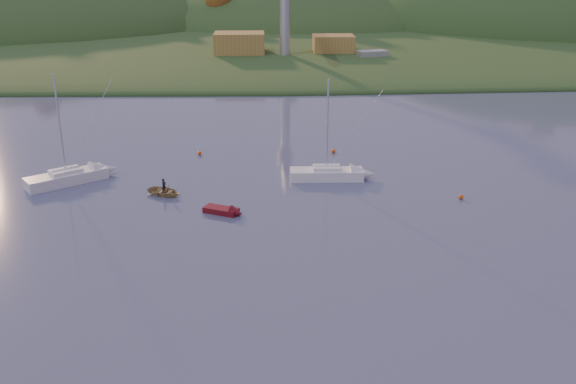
{
  "coord_description": "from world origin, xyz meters",
  "views": [
    {
      "loc": [
        -3.67,
        -21.39,
        23.89
      ],
      "look_at": [
        -1.11,
        36.25,
        2.2
      ],
      "focal_mm": 40.0,
      "sensor_mm": 36.0,
      "label": 1
    }
  ],
  "objects_px": {
    "sailboat_near": "(66,177)",
    "red_tender": "(228,212)",
    "sailboat_far": "(326,173)",
    "canoe": "(164,191)"
  },
  "relations": [
    {
      "from": "sailboat_near",
      "to": "red_tender",
      "type": "height_order",
      "value": "sailboat_near"
    },
    {
      "from": "sailboat_far",
      "to": "red_tender",
      "type": "bearing_deg",
      "value": -135.63
    },
    {
      "from": "sailboat_far",
      "to": "canoe",
      "type": "height_order",
      "value": "sailboat_far"
    },
    {
      "from": "sailboat_far",
      "to": "red_tender",
      "type": "distance_m",
      "value": 14.41
    },
    {
      "from": "sailboat_near",
      "to": "red_tender",
      "type": "distance_m",
      "value": 20.53
    },
    {
      "from": "canoe",
      "to": "red_tender",
      "type": "height_order",
      "value": "red_tender"
    },
    {
      "from": "sailboat_far",
      "to": "canoe",
      "type": "xyz_separation_m",
      "value": [
        -17.44,
        -4.24,
        -0.34
      ]
    },
    {
      "from": "sailboat_far",
      "to": "red_tender",
      "type": "height_order",
      "value": "sailboat_far"
    },
    {
      "from": "sailboat_far",
      "to": "canoe",
      "type": "relative_size",
      "value": 2.96
    },
    {
      "from": "sailboat_near",
      "to": "sailboat_far",
      "type": "xyz_separation_m",
      "value": [
        28.63,
        0.12,
        -0.04
      ]
    }
  ]
}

